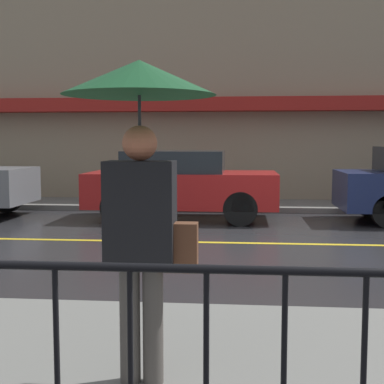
# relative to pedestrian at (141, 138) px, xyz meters

# --- Properties ---
(ground_plane) EXTENTS (80.00, 80.00, 0.00)m
(ground_plane) POSITION_rel_pedestrian_xyz_m (1.23, 5.38, -1.66)
(ground_plane) COLOR #262628
(sidewalk_far) EXTENTS (28.00, 1.87, 0.13)m
(sidewalk_far) POSITION_rel_pedestrian_xyz_m (1.23, 10.04, -1.60)
(sidewalk_far) COLOR slate
(sidewalk_far) RESTS_ON ground_plane
(lane_marking) EXTENTS (25.20, 0.12, 0.01)m
(lane_marking) POSITION_rel_pedestrian_xyz_m (1.23, 5.38, -1.66)
(lane_marking) COLOR gold
(lane_marking) RESTS_ON ground_plane
(building_storefront) EXTENTS (28.00, 0.85, 5.98)m
(building_storefront) POSITION_rel_pedestrian_xyz_m (1.23, 11.10, 1.31)
(building_storefront) COLOR gray
(building_storefront) RESTS_ON ground_plane
(pedestrian) EXTENTS (0.93, 0.93, 2.00)m
(pedestrian) POSITION_rel_pedestrian_xyz_m (0.00, 0.00, 0.00)
(pedestrian) COLOR #4C4742
(pedestrian) RESTS_ON sidewalk_near
(car_red) EXTENTS (3.93, 1.78, 1.45)m
(car_red) POSITION_rel_pedestrian_xyz_m (-0.66, 7.95, -0.91)
(car_red) COLOR maroon
(car_red) RESTS_ON ground_plane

